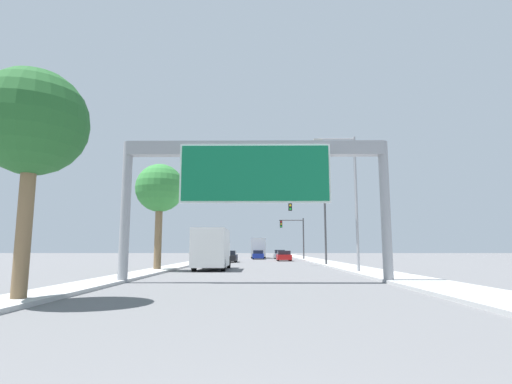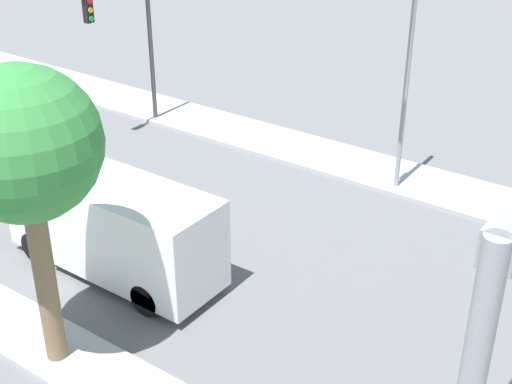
# 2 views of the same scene
# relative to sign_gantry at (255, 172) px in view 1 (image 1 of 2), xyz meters

# --- Properties ---
(sidewalk_right) EXTENTS (3.00, 120.00, 0.15)m
(sidewalk_right) POSITION_rel_sign_gantry_xyz_m (7.75, 42.12, -5.35)
(sidewalk_right) COLOR #AEAEAE
(sidewalk_right) RESTS_ON ground
(median_strip_left) EXTENTS (2.00, 120.00, 0.15)m
(median_strip_left) POSITION_rel_sign_gantry_xyz_m (-7.25, 42.12, -5.35)
(median_strip_left) COLOR #AEAEAE
(median_strip_left) RESTS_ON ground
(sign_gantry) EXTENTS (13.38, 0.73, 7.01)m
(sign_gantry) POSITION_rel_sign_gantry_xyz_m (0.00, 0.00, 0.00)
(sign_gantry) COLOR gray
(sign_gantry) RESTS_ON ground
(car_near_left) EXTENTS (1.84, 4.75, 1.45)m
(car_near_left) POSITION_rel_sign_gantry_xyz_m (3.50, 46.65, -4.74)
(car_near_left) COLOR #A5A8AD
(car_near_left) RESTS_ON ground
(car_far_right) EXTENTS (1.78, 4.69, 1.41)m
(car_far_right) POSITION_rel_sign_gantry_xyz_m (-3.50, 30.11, -4.76)
(car_far_right) COLOR black
(car_far_right) RESTS_ON ground
(car_mid_center) EXTENTS (1.88, 4.38, 1.37)m
(car_mid_center) POSITION_rel_sign_gantry_xyz_m (3.50, 35.10, -4.77)
(car_mid_center) COLOR red
(car_mid_center) RESTS_ON ground
(car_near_center) EXTENTS (1.77, 4.71, 1.40)m
(car_near_center) POSITION_rel_sign_gantry_xyz_m (0.00, 44.13, -4.76)
(car_near_center) COLOR navy
(car_near_center) RESTS_ON ground
(truck_box_primary) EXTENTS (2.43, 7.39, 3.14)m
(truck_box_primary) POSITION_rel_sign_gantry_xyz_m (-3.50, 12.01, -3.83)
(truck_box_primary) COLOR white
(truck_box_primary) RESTS_ON ground
(truck_box_secondary) EXTENTS (2.46, 8.11, 3.44)m
(truck_box_secondary) POSITION_rel_sign_gantry_xyz_m (0.00, 51.33, -3.69)
(truck_box_secondary) COLOR red
(truck_box_secondary) RESTS_ON ground
(traffic_light_near_intersection) EXTENTS (3.87, 0.32, 6.79)m
(traffic_light_near_intersection) POSITION_rel_sign_gantry_xyz_m (5.61, 20.12, -0.92)
(traffic_light_near_intersection) COLOR #3D3D3F
(traffic_light_near_intersection) RESTS_ON ground
(traffic_light_mid_block) EXTENTS (3.70, 0.32, 6.16)m
(traffic_light_mid_block) POSITION_rel_sign_gantry_xyz_m (5.60, 40.12, -1.32)
(traffic_light_mid_block) COLOR #3D3D3F
(traffic_light_mid_block) RESTS_ON ground
(palm_tree_foreground) EXTENTS (3.47, 3.47, 7.43)m
(palm_tree_foreground) POSITION_rel_sign_gantry_xyz_m (-7.09, -7.24, 0.19)
(palm_tree_foreground) COLOR brown
(palm_tree_foreground) RESTS_ON ground
(palm_tree_background) EXTENTS (3.67, 3.67, 8.09)m
(palm_tree_background) POSITION_rel_sign_gantry_xyz_m (-7.42, 10.52, 0.71)
(palm_tree_background) COLOR brown
(palm_tree_background) RESTS_ON ground
(street_lamp_right) EXTENTS (2.94, 0.28, 9.40)m
(street_lamp_right) POSITION_rel_sign_gantry_xyz_m (6.50, 7.60, 0.12)
(street_lamp_right) COLOR gray
(street_lamp_right) RESTS_ON ground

